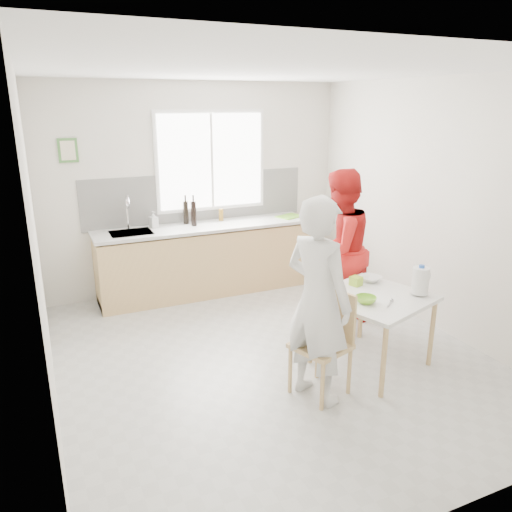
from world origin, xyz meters
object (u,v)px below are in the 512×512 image
Objects in this scene: person_red at (338,250)px; wine_bottle_b at (186,212)px; chair_left at (326,338)px; chair_far at (328,289)px; bowl_green at (366,300)px; bowl_white at (370,279)px; milk_jug at (421,280)px; dining_table at (373,303)px; wine_bottle_a at (194,213)px; person_white at (318,301)px.

person_red is 5.91× the size of wine_bottle_b.
wine_bottle_b is (-0.37, 2.87, 0.57)m from chair_left.
chair_far is 0.44m from person_red.
chair_left reaches higher than bowl_green.
person_red reaches higher than bowl_green.
bowl_white is at bearing -62.30° from wine_bottle_b.
bowl_white is at bearing 92.58° from milk_jug.
bowl_green is at bearing -147.26° from dining_table.
wine_bottle_b is (-1.41, 2.82, 0.21)m from milk_jug.
bowl_green is 0.63× the size of wine_bottle_b.
chair_far is 2.77× the size of wine_bottle_b.
wine_bottle_a is at bearing 103.63° from chair_far.
bowl_green is at bearing 84.07° from chair_left.
bowl_white is (0.85, 0.55, 0.23)m from chair_left.
bowl_white is (0.38, 0.44, -0.00)m from bowl_green.
person_red is (0.95, 1.16, 0.01)m from person_white.
chair_far is at bearing -58.51° from wine_bottle_b.
person_white is 2.78m from wine_bottle_a.
person_white is at bearing -148.62° from bowl_white.
bowl_white is at bearing -95.08° from chair_far.
person_white is 6.41× the size of milk_jug.
person_red reaches higher than person_white.
person_red is at bearing -8.67° from chair_far.
person_red is (0.83, 1.12, 0.38)m from chair_left.
wine_bottle_a is (-1.03, 1.62, 0.62)m from chair_far.
wine_bottle_b is at bearing -74.31° from person_red.
dining_table is 2.87m from wine_bottle_b.
person_red is at bearing -58.05° from person_white.
bowl_green is at bearing -130.33° from bowl_white.
chair_far reaches higher than dining_table.
wine_bottle_b is at bearing 102.79° from chair_far.
milk_jug is at bearing -5.12° from bowl_green.
chair_left is at bearing -82.68° from wine_bottle_b.
wine_bottle_a is (-1.35, 2.66, 0.22)m from milk_jug.
person_white is (-0.12, -0.04, 0.38)m from chair_left.
bowl_green is at bearing 51.85° from person_red.
dining_table is at bearing 139.03° from milk_jug.
person_white is 0.63m from bowl_green.
person_white is (-0.77, -0.26, 0.24)m from dining_table.
wine_bottle_a reaches higher than bowl_green.
bowl_white is at bearing 104.30° from chair_left.
bowl_white is 0.72× the size of wine_bottle_b.
milk_jug is (0.33, -1.04, 0.40)m from chair_far.
person_white is 1.50m from person_red.
chair_far is 1.48m from person_white.
chair_left is 1.10× the size of chair_far.
bowl_white is (0.97, 0.59, -0.14)m from person_white.
wine_bottle_a is at bearing 118.11° from bowl_white.
bowl_green is (-0.36, -1.01, -0.15)m from person_red.
milk_jug is (0.21, -1.06, -0.03)m from person_red.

